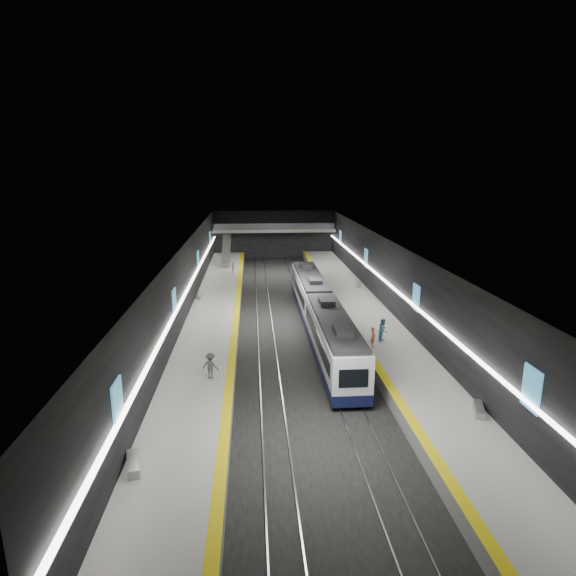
{
  "coord_description": "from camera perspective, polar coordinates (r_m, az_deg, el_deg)",
  "views": [
    {
      "loc": [
        -3.61,
        -45.65,
        15.06
      ],
      "look_at": [
        0.21,
        5.14,
        2.2
      ],
      "focal_mm": 30.0,
      "sensor_mm": 36.0,
      "label": 1
    }
  ],
  "objects": [
    {
      "name": "ground",
      "position": [
        48.21,
        0.2,
        -4.03
      ],
      "size": [
        70.0,
        70.0,
        0.0
      ],
      "primitive_type": "plane",
      "color": "black",
      "rests_on": "ground"
    },
    {
      "name": "train",
      "position": [
        44.43,
        3.79,
        -2.69
      ],
      "size": [
        2.69,
        30.04,
        3.6
      ],
      "color": "#0E1235",
      "rests_on": "ground"
    },
    {
      "name": "bench_right_near",
      "position": [
        31.19,
        21.69,
        -13.24
      ],
      "size": [
        1.1,
        1.92,
        0.45
      ],
      "primitive_type": "cube",
      "rotation": [
        0.0,
        0.0,
        -0.34
      ],
      "color": "#99999E",
      "rests_on": "platform_right"
    },
    {
      "name": "mezzanine_bridge",
      "position": [
        79.3,
        -1.67,
        6.9
      ],
      "size": [
        20.0,
        3.0,
        1.5
      ],
      "color": "gray",
      "rests_on": "wall_left"
    },
    {
      "name": "platform_right",
      "position": [
        49.19,
        8.96,
        -3.23
      ],
      "size": [
        5.0,
        70.0,
        1.0
      ],
      "primitive_type": "cube",
      "color": "slate",
      "rests_on": "ground"
    },
    {
      "name": "tactile_strip_left",
      "position": [
        47.79,
        -6.15,
        -3.0
      ],
      "size": [
        0.6,
        70.0,
        0.02
      ],
      "primitive_type": "cube",
      "color": "yellow",
      "rests_on": "platform_left"
    },
    {
      "name": "cove_light_left",
      "position": [
        47.42,
        -11.68,
        0.14
      ],
      "size": [
        0.25,
        68.6,
        0.12
      ],
      "primitive_type": "cube",
      "color": "white",
      "rests_on": "wall_left"
    },
    {
      "name": "tactile_strip_right",
      "position": [
        48.58,
        6.46,
        -2.72
      ],
      "size": [
        0.6,
        70.0,
        0.02
      ],
      "primitive_type": "cube",
      "color": "yellow",
      "rests_on": "platform_right"
    },
    {
      "name": "tile_surface_right",
      "position": [
        49.04,
        8.99,
        -2.66
      ],
      "size": [
        5.0,
        70.0,
        0.02
      ],
      "primitive_type": "cube",
      "color": "#B0B0AB",
      "rests_on": "platform_right"
    },
    {
      "name": "bench_left_far",
      "position": [
        53.97,
        -10.43,
        -0.95
      ],
      "size": [
        0.73,
        1.71,
        0.4
      ],
      "primitive_type": "cube",
      "rotation": [
        0.0,
        0.0,
        -0.17
      ],
      "color": "#99999E",
      "rests_on": "platform_left"
    },
    {
      "name": "wall_back",
      "position": [
        81.49,
        -1.74,
        6.36
      ],
      "size": [
        20.0,
        0.04,
        8.0
      ],
      "primitive_type": "cube",
      "color": "black",
      "rests_on": "ground"
    },
    {
      "name": "passenger_left_b",
      "position": [
        33.51,
        -9.17,
        -9.12
      ],
      "size": [
        1.34,
        1.03,
        1.83
      ],
      "primitive_type": "imported",
      "rotation": [
        0.0,
        0.0,
        2.81
      ],
      "color": "#44464C",
      "rests_on": "platform_left"
    },
    {
      "name": "passenger_left_a",
      "position": [
        65.02,
        -6.55,
        2.33
      ],
      "size": [
        0.59,
        1.02,
        1.64
      ],
      "primitive_type": "imported",
      "rotation": [
        0.0,
        0.0,
        -1.78
      ],
      "color": "silver",
      "rests_on": "platform_left"
    },
    {
      "name": "tile_surface_left",
      "position": [
        47.92,
        -8.78,
        -3.05
      ],
      "size": [
        5.0,
        70.0,
        0.02
      ],
      "primitive_type": "cube",
      "color": "#B0B0AB",
      "rests_on": "platform_left"
    },
    {
      "name": "ceiling",
      "position": [
        46.33,
        0.21,
        5.41
      ],
      "size": [
        20.0,
        70.0,
        0.04
      ],
      "primitive_type": "cube",
      "rotation": [
        3.14,
        0.0,
        0.0
      ],
      "color": "beige",
      "rests_on": "wall_left"
    },
    {
      "name": "ad_posters",
      "position": [
        47.97,
        0.12,
        1.45
      ],
      "size": [
        19.94,
        53.5,
        2.2
      ],
      "color": "#469FD3",
      "rests_on": "wall_left"
    },
    {
      "name": "bench_left_near",
      "position": [
        25.62,
        -17.89,
        -19.22
      ],
      "size": [
        1.05,
        2.05,
        0.48
      ],
      "primitive_type": "cube",
      "rotation": [
        0.0,
        0.0,
        0.27
      ],
      "color": "#99999E",
      "rests_on": "platform_left"
    },
    {
      "name": "escalator",
      "position": [
        72.78,
        -7.33,
        4.44
      ],
      "size": [
        1.2,
        7.5,
        3.92
      ],
      "primitive_type": "cube",
      "rotation": [
        0.44,
        0.0,
        0.0
      ],
      "color": "#99999E",
      "rests_on": "platform_left"
    },
    {
      "name": "platform_left",
      "position": [
        48.07,
        -8.76,
        -3.63
      ],
      "size": [
        5.0,
        70.0,
        1.0
      ],
      "primitive_type": "cube",
      "color": "slate",
      "rests_on": "ground"
    },
    {
      "name": "bench_right_far",
      "position": [
        58.94,
        8.29,
        0.42
      ],
      "size": [
        0.85,
        1.71,
        0.4
      ],
      "primitive_type": "cube",
      "rotation": [
        0.0,
        0.0,
        -0.25
      ],
      "color": "#99999E",
      "rests_on": "platform_right"
    },
    {
      "name": "rails",
      "position": [
        48.19,
        0.2,
        -3.97
      ],
      "size": [
        6.52,
        70.0,
        0.12
      ],
      "color": "gray",
      "rests_on": "ground"
    },
    {
      "name": "wall_left",
      "position": [
        47.4,
        -11.93,
        0.37
      ],
      "size": [
        0.04,
        70.0,
        8.0
      ],
      "primitive_type": "cube",
      "color": "black",
      "rests_on": "ground"
    },
    {
      "name": "passenger_right_a",
      "position": [
        39.23,
        10.06,
        -5.78
      ],
      "size": [
        0.53,
        0.68,
        1.65
      ],
      "primitive_type": "imported",
      "rotation": [
        0.0,
        0.0,
        1.33
      ],
      "color": "#D56A4F",
      "rests_on": "platform_right"
    },
    {
      "name": "cove_light_right",
      "position": [
        48.89,
        11.74,
        0.56
      ],
      "size": [
        0.25,
        68.6,
        0.12
      ],
      "primitive_type": "cube",
      "color": "white",
      "rests_on": "wall_right"
    },
    {
      "name": "passenger_right_b",
      "position": [
        40.59,
        11.2,
        -4.92
      ],
      "size": [
        1.14,
        1.2,
        1.95
      ],
      "primitive_type": "imported",
      "rotation": [
        0.0,
        0.0,
        0.97
      ],
      "color": "#5393B5",
      "rests_on": "platform_right"
    },
    {
      "name": "wall_right",
      "position": [
        48.9,
        11.97,
        0.79
      ],
      "size": [
        0.04,
        70.0,
        8.0
      ],
      "primitive_type": "cube",
      "color": "black",
      "rests_on": "ground"
    }
  ]
}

